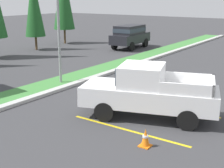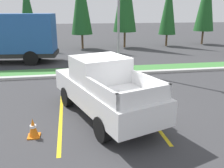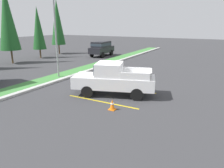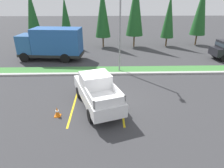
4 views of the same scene
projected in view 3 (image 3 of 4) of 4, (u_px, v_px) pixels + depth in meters
ground_plane at (111, 91)px, 14.77m from camera, size 120.00×120.00×0.00m
parking_line_near at (102, 102)px, 12.67m from camera, size 0.12×4.80×0.01m
parking_line_far at (124, 88)px, 15.29m from camera, size 0.12×4.80×0.01m
curb_strip at (57, 81)px, 17.06m from camera, size 56.00×0.40×0.15m
grass_median at (47, 80)px, 17.58m from camera, size 56.00×1.80×0.06m
pickup_truck_main at (113, 79)px, 13.71m from camera, size 3.48×5.55×2.10m
suv_distant at (102, 47)px, 30.36m from camera, size 4.70×2.16×2.10m
street_light at (57, 27)px, 17.28m from camera, size 0.24×1.49×7.38m
cypress_tree_right_inner at (7, 18)px, 23.70m from camera, size 2.27×2.27×8.74m
cypress_tree_rightmost at (38, 28)px, 27.97m from camera, size 1.75×1.75×6.72m
cypress_tree_far_right at (57, 22)px, 31.82m from camera, size 2.09×2.09×8.03m
traffic_cone at (112, 105)px, 11.42m from camera, size 0.36×0.36×0.60m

